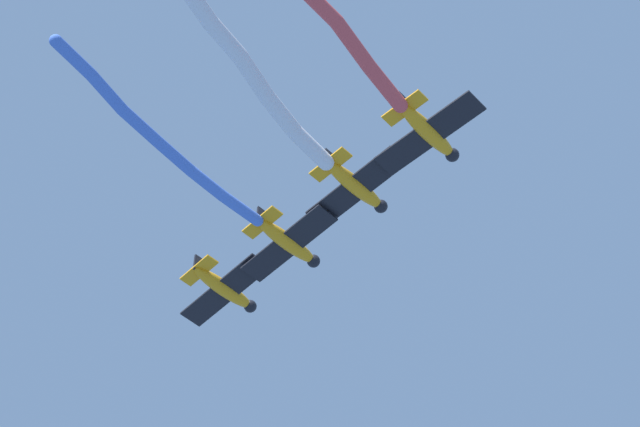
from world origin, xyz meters
name	(u,v)px	position (x,y,z in m)	size (l,w,h in m)	color
airplane_lead	(429,132)	(3.53, 9.27, 62.39)	(5.32, 6.76, 1.74)	orange
airplane_left_wing	(356,186)	(0.45, 4.47, 62.69)	(5.43, 6.66, 1.74)	orange
smoke_trail_left_wing	(242,60)	(9.74, -0.03, 63.52)	(15.55, 6.70, 2.85)	white
airplane_right_wing	(288,242)	(-2.62, -0.33, 62.39)	(5.46, 6.62, 1.74)	orange
smoke_trail_right_wing	(159,139)	(6.81, -5.48, 61.68)	(15.74, 7.65, 2.19)	#4C75DB
airplane_slot	(225,289)	(-5.70, -5.13, 62.69)	(5.48, 6.59, 1.74)	orange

